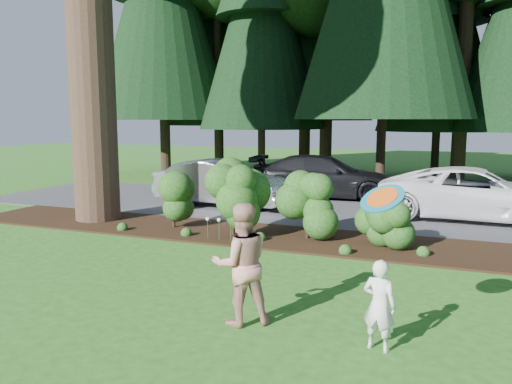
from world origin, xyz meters
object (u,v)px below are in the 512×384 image
(child, at_px, (379,305))
(adult, at_px, (241,264))
(car_white_suv, at_px, (476,194))
(car_dark_suv, at_px, (324,176))
(frisbee, at_px, (382,198))
(car_silver_wagon, at_px, (222,183))

(child, relative_size, adult, 0.67)
(car_white_suv, distance_m, child, 9.37)
(car_white_suv, bearing_deg, child, 172.69)
(car_dark_suv, xyz_separation_m, child, (3.56, -11.72, -0.22))
(frisbee, bearing_deg, child, 94.50)
(car_white_suv, relative_size, car_dark_suv, 1.01)
(frisbee, bearing_deg, car_dark_suv, 106.71)
(child, relative_size, frisbee, 1.99)
(adult, bearing_deg, car_dark_suv, -117.40)
(car_dark_suv, bearing_deg, car_white_suv, -123.53)
(frisbee, bearing_deg, car_white_suv, 81.33)
(car_silver_wagon, height_order, frisbee, frisbee)
(child, distance_m, frisbee, 1.39)
(car_white_suv, height_order, frisbee, frisbee)
(car_white_suv, height_order, car_dark_suv, car_dark_suv)
(car_dark_suv, xyz_separation_m, frisbee, (3.58, -11.92, 1.16))
(car_white_suv, xyz_separation_m, adult, (-3.37, -9.12, 0.09))
(car_white_suv, bearing_deg, car_silver_wagon, 95.87)
(car_silver_wagon, bearing_deg, car_white_suv, -81.57)
(car_dark_suv, distance_m, adult, 11.71)
(car_white_suv, height_order, adult, adult)
(adult, xyz_separation_m, frisbee, (1.93, -0.32, 1.09))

